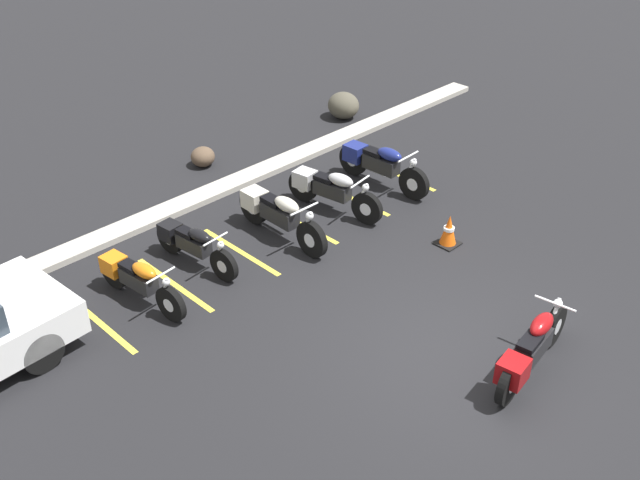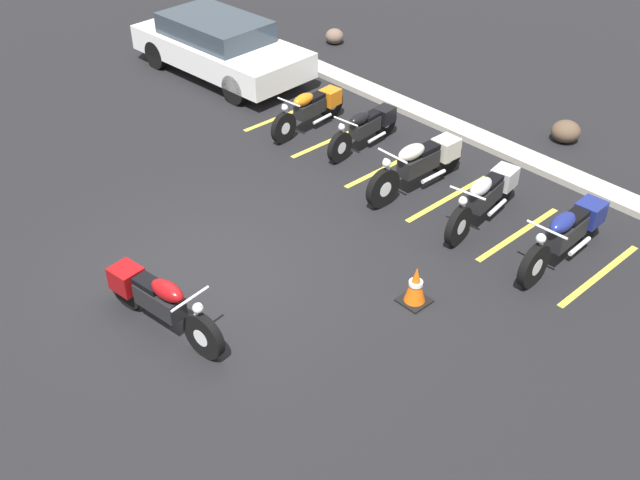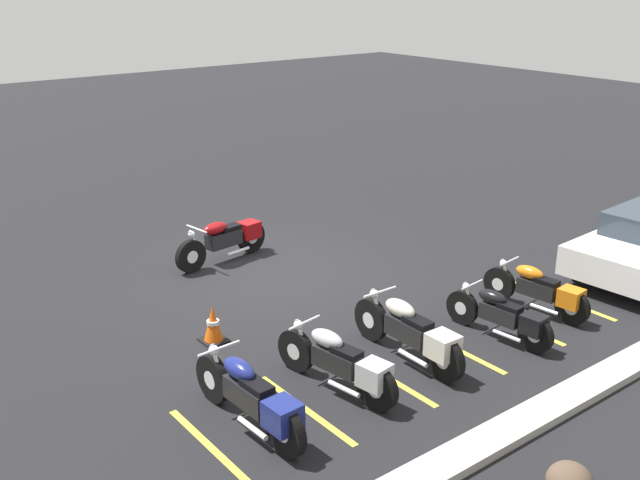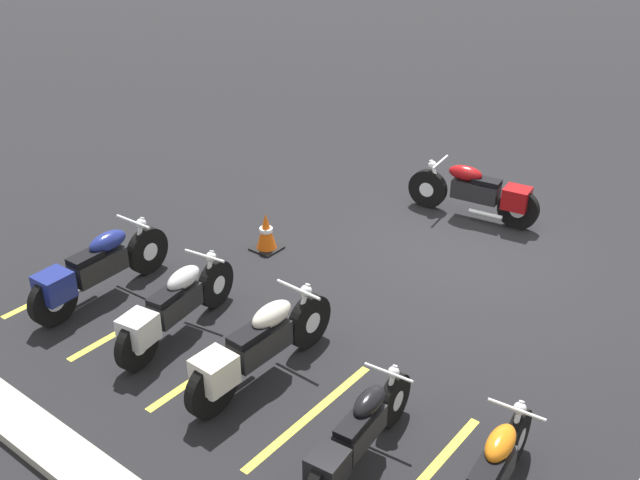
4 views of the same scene
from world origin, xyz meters
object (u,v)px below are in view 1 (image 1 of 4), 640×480
object	(u,v)px
motorcycle_maroon_featured	(531,350)
traffic_cone	(449,231)
parked_bike_4	(379,164)
parked_bike_2	(277,213)
parked_bike_3	(330,189)
parked_bike_1	(192,244)
landscape_rock_1	(343,105)
landscape_rock_2	(203,157)
parked_bike_0	(136,279)

from	to	relation	value
motorcycle_maroon_featured	traffic_cone	bearing A→B (deg)	47.49
parked_bike_4	traffic_cone	world-z (taller)	parked_bike_4
parked_bike_2	parked_bike_3	world-z (taller)	parked_bike_2
parked_bike_3	parked_bike_1	bearing A→B (deg)	-105.61
motorcycle_maroon_featured	landscape_rock_1	world-z (taller)	motorcycle_maroon_featured
parked_bike_1	parked_bike_4	xyz separation A→B (m)	(4.53, -0.31, 0.07)
parked_bike_1	landscape_rock_2	distance (m)	3.85
parked_bike_2	parked_bike_4	world-z (taller)	parked_bike_2
parked_bike_3	traffic_cone	world-z (taller)	parked_bike_3
landscape_rock_1	landscape_rock_2	size ratio (longest dim) A/B	1.44
parked_bike_2	parked_bike_3	size ratio (longest dim) A/B	1.06
motorcycle_maroon_featured	parked_bike_4	distance (m)	6.08
parked_bike_3	landscape_rock_1	world-z (taller)	parked_bike_3
parked_bike_4	landscape_rock_2	size ratio (longest dim) A/B	4.13
parked_bike_2	parked_bike_0	bearing A→B (deg)	-91.46
landscape_rock_2	traffic_cone	distance (m)	5.85
parked_bike_1	parked_bike_2	bearing A→B (deg)	71.58
parked_bike_3	parked_bike_4	size ratio (longest dim) A/B	0.95
parked_bike_1	parked_bike_2	size ratio (longest dim) A/B	0.85
parked_bike_1	landscape_rock_2	world-z (taller)	parked_bike_1
motorcycle_maroon_featured	traffic_cone	size ratio (longest dim) A/B	3.66
motorcycle_maroon_featured	parked_bike_3	xyz separation A→B (m)	(1.37, 5.34, -0.01)
parked_bike_0	parked_bike_4	bearing A→B (deg)	82.96
motorcycle_maroon_featured	parked_bike_4	world-z (taller)	parked_bike_4
parked_bike_0	parked_bike_3	bearing A→B (deg)	82.22
parked_bike_1	traffic_cone	bearing A→B (deg)	47.12
parked_bike_1	traffic_cone	size ratio (longest dim) A/B	3.25
parked_bike_4	parked_bike_0	bearing A→B (deg)	-93.27
traffic_cone	parked_bike_3	bearing A→B (deg)	104.76
parked_bike_2	landscape_rock_1	xyz separation A→B (m)	(4.89, 3.00, -0.16)
parked_bike_0	landscape_rock_2	size ratio (longest dim) A/B	3.64
parked_bike_0	landscape_rock_1	xyz separation A→B (m)	(7.83, 2.88, -0.10)
parked_bike_2	motorcycle_maroon_featured	bearing A→B (deg)	1.03
motorcycle_maroon_featured	landscape_rock_1	distance (m)	9.64
parked_bike_2	landscape_rock_1	size ratio (longest dim) A/B	2.89
parked_bike_0	parked_bike_2	bearing A→B (deg)	81.27
parked_bike_1	parked_bike_0	bearing A→B (deg)	-85.02
parked_bike_3	motorcycle_maroon_featured	bearing A→B (deg)	-23.41
parked_bike_0	parked_bike_1	distance (m)	1.30
motorcycle_maroon_featured	parked_bike_2	bearing A→B (deg)	82.08
parked_bike_4	motorcycle_maroon_featured	bearing A→B (deg)	-30.53
parked_bike_0	parked_bike_3	world-z (taller)	parked_bike_3
traffic_cone	landscape_rock_1	bearing A→B (deg)	61.99
parked_bike_0	parked_bike_2	world-z (taller)	parked_bike_2
parked_bike_2	parked_bike_4	xyz separation A→B (m)	(2.86, 0.06, -0.00)
landscape_rock_1	landscape_rock_2	distance (m)	4.11
parked_bike_3	landscape_rock_1	distance (m)	4.61
landscape_rock_1	traffic_cone	distance (m)	6.11
motorcycle_maroon_featured	parked_bike_1	bearing A→B (deg)	98.39
parked_bike_4	landscape_rock_2	xyz separation A→B (m)	(-2.07, 3.27, -0.26)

